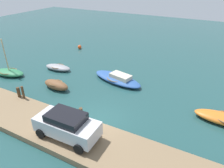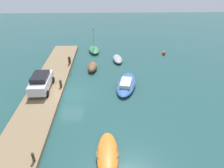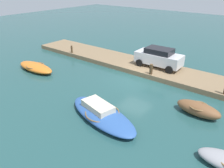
{
  "view_description": "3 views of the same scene",
  "coord_description": "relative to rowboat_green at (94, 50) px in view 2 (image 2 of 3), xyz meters",
  "views": [
    {
      "loc": [
        6.7,
        -10.48,
        9.52
      ],
      "look_at": [
        -1.13,
        4.19,
        0.63
      ],
      "focal_mm": 33.63,
      "sensor_mm": 36.0,
      "label": 1
    },
    {
      "loc": [
        18.02,
        3.88,
        11.64
      ],
      "look_at": [
        -1.1,
        4.39,
        0.56
      ],
      "focal_mm": 33.06,
      "sensor_mm": 36.0,
      "label": 2
    },
    {
      "loc": [
        -8.87,
        14.38,
        7.59
      ],
      "look_at": [
        -0.25,
        3.46,
        1.0
      ],
      "focal_mm": 35.97,
      "sensor_mm": 36.0,
      "label": 3
    }
  ],
  "objects": [
    {
      "name": "mooring_post_mid_east",
      "position": [
        11.26,
        -2.92,
        0.5
      ],
      "size": [
        0.26,
        0.26,
        0.85
      ],
      "primitive_type": "cylinder",
      "color": "#47331E",
      "rests_on": "dock_platform"
    },
    {
      "name": "dock_platform",
      "position": [
        12.07,
        -4.45,
        -0.13
      ],
      "size": [
        27.47,
        3.55,
        0.42
      ],
      "primitive_type": "cube",
      "color": "#846B4C",
      "rests_on": "ground_plane"
    },
    {
      "name": "rowboat_grey",
      "position": [
        3.59,
        3.44,
        -0.04
      ],
      "size": [
        3.12,
        1.5,
        0.59
      ],
      "rotation": [
        0.0,
        0.0,
        0.09
      ],
      "color": "#939399",
      "rests_on": "ground_plane"
    },
    {
      "name": "mooring_post_mid_west",
      "position": [
        5.56,
        -2.92,
        0.62
      ],
      "size": [
        0.19,
        0.19,
        1.09
      ],
      "primitive_type": "cylinder",
      "color": "#47331E",
      "rests_on": "dock_platform"
    },
    {
      "name": "rowboat_orange",
      "position": [
        20.28,
        1.92,
        -0.01
      ],
      "size": [
        4.26,
        1.57,
        0.65
      ],
      "rotation": [
        0.0,
        0.0,
        -0.0
      ],
      "color": "orange",
      "rests_on": "ground_plane"
    },
    {
      "name": "mooring_post_east",
      "position": [
        20.75,
        -2.92,
        0.45
      ],
      "size": [
        0.19,
        0.19,
        0.75
      ],
      "primitive_type": "cylinder",
      "color": "#47331E",
      "rests_on": "dock_platform"
    },
    {
      "name": "ground_plane",
      "position": [
        12.07,
        -1.92,
        -0.34
      ],
      "size": [
        84.0,
        84.0,
        0.0
      ],
      "primitive_type": "plane",
      "color": "#234C4C"
    },
    {
      "name": "rowboat_green",
      "position": [
        0.0,
        0.0,
        0.0
      ],
      "size": [
        3.63,
        2.08,
        3.87
      ],
      "rotation": [
        0.0,
        0.0,
        0.17
      ],
      "color": "#2D7A4C",
      "rests_on": "ground_plane"
    },
    {
      "name": "motorboat_blue",
      "position": [
        10.61,
        4.04,
        0.0
      ],
      "size": [
        5.7,
        3.1,
        0.89
      ],
      "rotation": [
        0.0,
        0.0,
        -0.22
      ],
      "color": "#2D569E",
      "rests_on": "ground_plane"
    },
    {
      "name": "mooring_post_west",
      "position": [
        5.02,
        -2.92,
        0.5
      ],
      "size": [
        0.27,
        0.27,
        0.85
      ],
      "primitive_type": "cylinder",
      "color": "#47331E",
      "rests_on": "dock_platform"
    },
    {
      "name": "parked_car",
      "position": [
        11.6,
        -4.8,
        0.97
      ],
      "size": [
        4.09,
        2.01,
        1.7
      ],
      "rotation": [
        0.0,
        0.0,
        0.02
      ],
      "color": "silver",
      "rests_on": "dock_platform"
    },
    {
      "name": "dinghy_brown",
      "position": [
        6.3,
        0.1,
        0.08
      ],
      "size": [
        2.75,
        1.27,
        0.81
      ],
      "rotation": [
        0.0,
        0.0,
        -0.06
      ],
      "color": "brown",
      "rests_on": "ground_plane"
    },
    {
      "name": "marker_buoy",
      "position": [
        1.41,
        10.46,
        -0.07
      ],
      "size": [
        0.53,
        0.53,
        0.53
      ],
      "primitive_type": "sphere",
      "color": "#E54C19",
      "rests_on": "ground_plane"
    }
  ]
}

